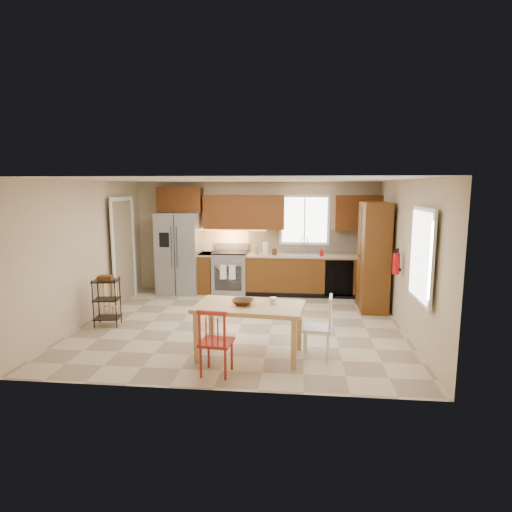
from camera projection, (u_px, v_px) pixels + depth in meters
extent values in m
plane|color=tan|center=(241.00, 324.00, 7.52)|extent=(5.50, 5.50, 0.00)
cube|color=silver|center=(241.00, 180.00, 7.12)|extent=(5.50, 5.00, 0.02)
cube|color=#CCB793|center=(256.00, 237.00, 9.78)|extent=(5.50, 0.02, 2.50)
cube|color=#CCB793|center=(211.00, 287.00, 4.87)|extent=(5.50, 0.02, 2.50)
cube|color=#CCB793|center=(88.00, 251.00, 7.60)|extent=(0.02, 5.00, 2.50)
cube|color=#CCB793|center=(406.00, 256.00, 7.04)|extent=(0.02, 5.00, 2.50)
cube|color=gray|center=(179.00, 253.00, 9.63)|extent=(0.92, 0.75, 1.82)
cube|color=gray|center=(230.00, 273.00, 9.65)|extent=(0.76, 0.63, 0.92)
cube|color=#583110|center=(207.00, 273.00, 9.72)|extent=(0.30, 0.60, 0.90)
cube|color=#583110|center=(312.00, 275.00, 9.48)|extent=(2.92, 0.60, 0.90)
cube|color=black|center=(339.00, 278.00, 9.14)|extent=(0.60, 0.02, 0.78)
cube|color=beige|center=(313.00, 241.00, 9.64)|extent=(2.92, 0.03, 0.55)
cube|color=#552C0E|center=(180.00, 200.00, 9.64)|extent=(1.00, 0.35, 0.55)
cube|color=#552C0E|center=(244.00, 212.00, 9.54)|extent=(1.80, 0.35, 0.75)
cube|color=#552C0E|center=(358.00, 213.00, 9.28)|extent=(1.00, 0.35, 0.75)
cube|color=white|center=(305.00, 220.00, 9.58)|extent=(1.12, 0.04, 1.12)
cube|color=gray|center=(304.00, 257.00, 9.43)|extent=(0.62, 0.46, 0.16)
cube|color=#FFBF66|center=(231.00, 230.00, 9.61)|extent=(1.60, 0.30, 0.01)
imported|color=#B70C12|center=(322.00, 252.00, 9.27)|extent=(0.09, 0.09, 0.19)
cylinder|color=white|center=(266.00, 248.00, 9.44)|extent=(0.12, 0.12, 0.28)
cylinder|color=gray|center=(257.00, 250.00, 9.47)|extent=(0.11, 0.11, 0.18)
cylinder|color=#472613|center=(274.00, 252.00, 9.40)|extent=(0.10, 0.10, 0.14)
cube|color=#583110|center=(374.00, 256.00, 8.29)|extent=(0.50, 0.95, 2.10)
cylinder|color=#B70C12|center=(396.00, 264.00, 7.23)|extent=(0.12, 0.12, 0.36)
cube|color=white|center=(422.00, 255.00, 5.89)|extent=(0.04, 1.02, 1.32)
cube|color=#8C7A59|center=(123.00, 252.00, 8.90)|extent=(0.04, 0.95, 2.10)
imported|color=#472613|center=(243.00, 305.00, 6.01)|extent=(0.33, 0.33, 0.07)
cylinder|color=white|center=(273.00, 302.00, 6.06)|extent=(0.12, 0.12, 0.12)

